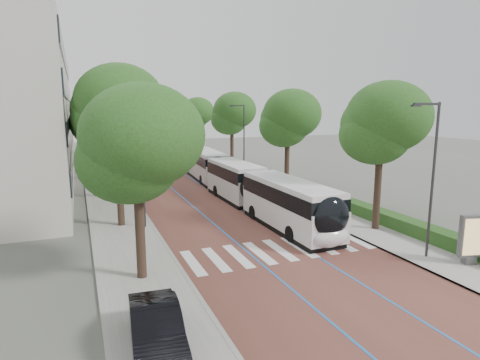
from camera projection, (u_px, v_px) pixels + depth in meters
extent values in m
plane|color=#51544C|center=(285.00, 257.00, 21.38)|extent=(160.00, 160.00, 0.00)
cube|color=brown|center=(153.00, 162.00, 57.84)|extent=(11.00, 140.00, 0.02)
cube|color=gray|center=(98.00, 165.00, 55.06)|extent=(4.00, 140.00, 0.12)
cube|color=gray|center=(202.00, 159.00, 60.61)|extent=(4.00, 140.00, 0.12)
cube|color=gray|center=(112.00, 164.00, 55.76)|extent=(0.20, 140.00, 0.14)
cube|color=gray|center=(190.00, 160.00, 59.91)|extent=(0.20, 140.00, 0.14)
cube|color=silver|center=(193.00, 263.00, 20.52)|extent=(0.55, 3.60, 0.01)
cube|color=silver|center=(216.00, 259.00, 20.98)|extent=(0.55, 3.60, 0.01)
cube|color=silver|center=(238.00, 256.00, 21.44)|extent=(0.55, 3.60, 0.01)
cube|color=silver|center=(259.00, 253.00, 21.90)|extent=(0.55, 3.60, 0.01)
cube|color=silver|center=(280.00, 250.00, 22.36)|extent=(0.55, 3.60, 0.01)
cube|color=silver|center=(299.00, 247.00, 22.83)|extent=(0.55, 3.60, 0.01)
cube|color=silver|center=(318.00, 244.00, 23.29)|extent=(0.55, 3.60, 0.01)
cube|color=silver|center=(336.00, 241.00, 23.75)|extent=(0.55, 3.60, 0.01)
cube|color=silver|center=(353.00, 239.00, 24.21)|extent=(0.55, 3.60, 0.01)
cube|color=#2260AC|center=(141.00, 163.00, 57.25)|extent=(0.12, 126.00, 0.01)
cube|color=#2260AC|center=(164.00, 162.00, 58.43)|extent=(0.12, 126.00, 0.01)
cube|color=black|center=(72.00, 154.00, 42.50)|extent=(0.12, 38.00, 1.60)
cube|color=black|center=(70.00, 123.00, 41.93)|extent=(0.12, 38.00, 1.60)
cube|color=black|center=(68.00, 92.00, 41.35)|extent=(0.12, 38.00, 1.60)
cube|color=black|center=(65.00, 62.00, 40.81)|extent=(0.12, 38.00, 1.60)
cube|color=#1C4016|center=(416.00, 228.00, 24.66)|extent=(1.20, 14.00, 0.80)
cylinder|color=#303032|center=(433.00, 182.00, 20.42)|extent=(0.14, 0.14, 8.00)
cube|color=#303032|center=(427.00, 104.00, 19.43)|extent=(1.70, 0.12, 0.12)
cube|color=#303032|center=(416.00, 106.00, 19.18)|extent=(0.50, 0.20, 0.10)
cylinder|color=#303032|center=(244.00, 142.00, 43.21)|extent=(0.14, 0.14, 8.00)
cube|color=#303032|center=(237.00, 106.00, 42.22)|extent=(1.70, 0.12, 0.12)
cube|color=#303032|center=(231.00, 106.00, 41.97)|extent=(0.50, 0.20, 0.10)
cylinder|color=#303032|center=(143.00, 166.00, 25.68)|extent=(0.14, 0.14, 8.00)
cylinder|color=black|center=(140.00, 235.00, 18.22)|extent=(0.44, 0.44, 4.30)
ellipsoid|color=#224516|center=(136.00, 149.00, 17.52)|extent=(5.38, 5.38, 4.58)
cylinder|color=black|center=(120.00, 187.00, 26.33)|extent=(0.44, 0.44, 5.41)
ellipsoid|color=#224516|center=(115.00, 111.00, 25.44)|extent=(5.60, 5.60, 4.76)
cylinder|color=black|center=(109.00, 170.00, 34.57)|extent=(0.44, 0.44, 4.99)
ellipsoid|color=#224516|center=(106.00, 117.00, 33.75)|extent=(6.21, 6.21, 5.28)
cylinder|color=black|center=(102.00, 155.00, 43.65)|extent=(0.44, 0.44, 5.34)
ellipsoid|color=#224516|center=(99.00, 110.00, 42.78)|extent=(5.46, 5.46, 4.64)
cylinder|color=black|center=(97.00, 147.00, 54.63)|extent=(0.44, 0.44, 4.92)
ellipsoid|color=#224516|center=(94.00, 114.00, 53.83)|extent=(5.81, 5.81, 4.94)
cylinder|color=black|center=(92.00, 141.00, 68.35)|extent=(0.44, 0.44, 4.45)
ellipsoid|color=#224516|center=(91.00, 117.00, 67.62)|extent=(5.40, 5.40, 4.59)
cylinder|color=black|center=(377.00, 194.00, 25.63)|extent=(0.44, 0.44, 4.74)
ellipsoid|color=#224516|center=(381.00, 127.00, 24.85)|extent=(5.22, 5.22, 4.44)
cylinder|color=black|center=(287.00, 168.00, 36.57)|extent=(0.44, 0.44, 4.74)
ellipsoid|color=#224516|center=(288.00, 121.00, 35.79)|extent=(5.23, 5.23, 4.44)
cylinder|color=black|center=(232.00, 152.00, 49.32)|extent=(0.44, 0.44, 4.89)
ellipsoid|color=#224516|center=(232.00, 115.00, 48.52)|extent=(5.22, 5.22, 4.44)
cylinder|color=black|center=(196.00, 142.00, 63.92)|extent=(0.44, 0.44, 4.70)
ellipsoid|color=#224516|center=(196.00, 115.00, 63.15)|extent=(5.17, 5.17, 4.40)
cylinder|color=black|center=(256.00, 188.00, 30.56)|extent=(2.31, 0.92, 2.30)
cube|color=silver|center=(289.00, 210.00, 25.99)|extent=(2.57, 9.38, 1.82)
cube|color=black|center=(289.00, 193.00, 25.79)|extent=(2.61, 9.19, 0.97)
cube|color=silver|center=(290.00, 184.00, 25.67)|extent=(2.52, 9.19, 0.31)
cube|color=black|center=(289.00, 227.00, 26.19)|extent=(2.51, 9.00, 0.35)
cube|color=silver|center=(235.00, 185.00, 34.58)|extent=(2.56, 7.76, 1.82)
cube|color=black|center=(235.00, 172.00, 34.38)|extent=(2.59, 7.60, 0.97)
cube|color=silver|center=(235.00, 164.00, 34.26)|extent=(2.50, 7.60, 0.31)
cube|color=black|center=(235.00, 197.00, 34.78)|extent=(2.50, 7.45, 0.35)
ellipsoid|color=black|center=(331.00, 217.00, 21.74)|extent=(2.36, 1.12, 2.28)
ellipsoid|color=silver|center=(330.00, 237.00, 21.90)|extent=(2.36, 1.02, 1.14)
cylinder|color=black|center=(291.00, 234.00, 23.63)|extent=(0.31, 1.00, 1.00)
cylinder|color=black|center=(323.00, 230.00, 24.48)|extent=(0.31, 1.00, 1.00)
cylinder|color=black|center=(216.00, 191.00, 35.81)|extent=(0.31, 1.00, 1.00)
cylinder|color=black|center=(240.00, 189.00, 36.66)|extent=(0.31, 1.00, 1.00)
cylinder|color=black|center=(254.00, 212.00, 28.50)|extent=(0.31, 1.00, 1.00)
cylinder|color=black|center=(282.00, 209.00, 29.35)|extent=(0.31, 1.00, 1.00)
cube|color=silver|center=(204.00, 167.00, 44.70)|extent=(3.23, 12.13, 1.82)
cube|color=black|center=(204.00, 157.00, 44.49)|extent=(3.26, 11.89, 0.97)
cube|color=silver|center=(204.00, 151.00, 44.38)|extent=(3.17, 11.89, 0.31)
cube|color=black|center=(204.00, 177.00, 44.89)|extent=(3.15, 11.65, 0.35)
ellipsoid|color=black|center=(218.00, 168.00, 39.11)|extent=(2.41, 1.24, 2.28)
ellipsoid|color=silver|center=(218.00, 180.00, 39.27)|extent=(2.41, 1.14, 1.14)
cylinder|color=black|center=(202.00, 180.00, 41.12)|extent=(0.36, 1.02, 1.00)
cylinder|color=black|center=(223.00, 179.00, 41.83)|extent=(0.36, 1.02, 1.00)
cylinder|color=black|center=(188.00, 169.00, 48.02)|extent=(0.36, 1.02, 1.00)
cylinder|color=black|center=(206.00, 169.00, 48.73)|extent=(0.36, 1.02, 1.00)
cube|color=silver|center=(175.00, 155.00, 56.53)|extent=(2.84, 12.07, 1.82)
cube|color=black|center=(175.00, 147.00, 56.32)|extent=(2.87, 11.83, 0.97)
cube|color=silver|center=(175.00, 142.00, 56.21)|extent=(2.78, 11.82, 0.31)
cube|color=black|center=(175.00, 162.00, 56.72)|extent=(2.78, 11.58, 0.35)
ellipsoid|color=black|center=(184.00, 154.00, 51.00)|extent=(2.38, 1.17, 2.28)
ellipsoid|color=silver|center=(184.00, 163.00, 51.16)|extent=(2.38, 1.07, 1.14)
cylinder|color=black|center=(172.00, 164.00, 52.96)|extent=(0.33, 1.01, 1.00)
cylinder|color=black|center=(189.00, 163.00, 53.74)|extent=(0.33, 1.01, 1.00)
cylinder|color=black|center=(163.00, 157.00, 59.78)|extent=(0.33, 1.01, 1.00)
cylinder|color=black|center=(178.00, 157.00, 60.56)|extent=(0.33, 1.01, 1.00)
cube|color=silver|center=(159.00, 147.00, 67.85)|extent=(3.29, 12.14, 1.82)
cube|color=black|center=(159.00, 140.00, 67.64)|extent=(3.32, 11.90, 0.97)
cube|color=silver|center=(159.00, 136.00, 67.53)|extent=(3.23, 11.90, 0.31)
cube|color=black|center=(159.00, 153.00, 68.04)|extent=(3.21, 11.66, 0.35)
ellipsoid|color=black|center=(164.00, 145.00, 62.25)|extent=(2.42, 1.25, 2.28)
ellipsoid|color=silver|center=(164.00, 153.00, 62.41)|extent=(2.41, 1.15, 1.14)
cylinder|color=black|center=(155.00, 154.00, 64.27)|extent=(0.37, 1.02, 1.00)
cylinder|color=black|center=(169.00, 153.00, 64.97)|extent=(0.37, 1.02, 1.00)
cylinder|color=black|center=(150.00, 149.00, 71.18)|extent=(0.37, 1.02, 1.00)
cylinder|color=black|center=(163.00, 149.00, 71.88)|extent=(0.37, 1.02, 1.00)
cube|color=silver|center=(145.00, 140.00, 80.31)|extent=(2.92, 12.08, 1.82)
cube|color=black|center=(145.00, 135.00, 80.11)|extent=(2.95, 11.84, 0.97)
cube|color=silver|center=(145.00, 132.00, 79.99)|extent=(2.86, 11.84, 0.31)
cube|color=black|center=(146.00, 146.00, 80.51)|extent=(2.85, 11.60, 0.35)
ellipsoid|color=black|center=(149.00, 139.00, 74.77)|extent=(2.39, 1.18, 2.28)
ellipsoid|color=silver|center=(149.00, 145.00, 74.93)|extent=(2.38, 1.08, 1.14)
cylinder|color=black|center=(142.00, 146.00, 76.74)|extent=(0.34, 1.01, 1.00)
cylinder|color=black|center=(154.00, 146.00, 77.50)|extent=(0.34, 1.01, 1.00)
cylinder|color=black|center=(138.00, 143.00, 83.58)|extent=(0.34, 1.01, 1.00)
cylinder|color=black|center=(149.00, 143.00, 84.34)|extent=(0.34, 1.01, 1.00)
cube|color=#59595B|center=(469.00, 260.00, 20.11)|extent=(0.66, 0.60, 0.37)
cube|color=#59595B|center=(471.00, 236.00, 19.89)|extent=(1.26, 0.64, 2.14)
cube|color=tan|center=(474.00, 237.00, 19.71)|extent=(0.99, 0.29, 1.86)
imported|color=black|center=(156.00, 330.00, 12.78)|extent=(1.91, 4.64, 1.49)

